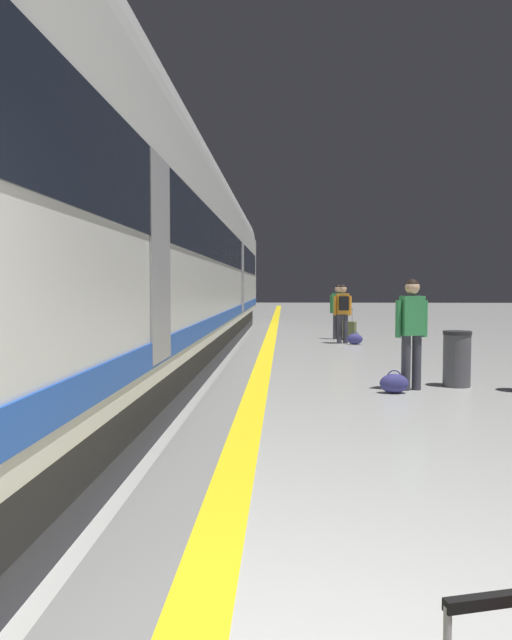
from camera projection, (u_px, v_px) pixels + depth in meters
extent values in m
cube|color=yellow|center=(261.00, 373.00, 11.53)|extent=(0.36, 80.00, 0.01)
cube|color=slate|center=(240.00, 373.00, 11.55)|extent=(0.75, 80.00, 0.01)
cube|color=#38383D|center=(134.00, 359.00, 10.92)|extent=(2.67, 30.47, 0.70)
cube|color=silver|center=(133.00, 257.00, 10.82)|extent=(2.90, 31.73, 2.90)
cylinder|color=silver|center=(132.00, 177.00, 10.74)|extent=(2.84, 31.10, 2.84)
cube|color=black|center=(133.00, 237.00, 10.80)|extent=(2.93, 29.83, 0.80)
cube|color=#1E4CB2|center=(134.00, 322.00, 10.88)|extent=(2.94, 31.10, 0.24)
cone|color=silver|center=(226.00, 281.00, 27.96)|extent=(2.75, 2.60, 2.75)
cube|color=gray|center=(161.00, 260.00, 6.02)|extent=(0.02, 0.90, 2.00)
cube|color=gray|center=(243.00, 277.00, 17.89)|extent=(0.02, 0.90, 2.00)
cube|color=black|center=(498.00, 600.00, 1.16)|extent=(0.22, 0.08, 0.02)
cylinder|color=#383842|center=(406.00, 363.00, 9.64)|extent=(0.14, 0.14, 0.87)
cylinder|color=#383842|center=(417.00, 363.00, 9.68)|extent=(0.14, 0.14, 0.87)
cube|color=#338C4C|center=(412.00, 316.00, 9.62)|extent=(0.40, 0.30, 0.62)
cylinder|color=#338C4C|center=(398.00, 319.00, 9.58)|extent=(0.09, 0.09, 0.58)
cylinder|color=#338C4C|center=(425.00, 319.00, 9.69)|extent=(0.09, 0.09, 0.58)
sphere|color=tan|center=(412.00, 287.00, 9.60)|extent=(0.23, 0.23, 0.23)
sphere|color=black|center=(412.00, 286.00, 9.59)|extent=(0.21, 0.21, 0.21)
ellipsoid|color=navy|center=(394.00, 383.00, 9.39)|extent=(0.44, 0.26, 0.30)
torus|color=navy|center=(394.00, 377.00, 9.38)|extent=(0.22, 0.02, 0.22)
cylinder|color=#383842|center=(339.00, 329.00, 17.55)|extent=(0.14, 0.14, 0.84)
cylinder|color=#383842|center=(346.00, 329.00, 17.56)|extent=(0.14, 0.14, 0.84)
cube|color=orange|center=(343.00, 304.00, 17.52)|extent=(0.36, 0.24, 0.60)
cylinder|color=orange|center=(335.00, 306.00, 17.51)|extent=(0.09, 0.09, 0.56)
cylinder|color=orange|center=(350.00, 306.00, 17.55)|extent=(0.09, 0.09, 0.56)
sphere|color=tan|center=(343.00, 289.00, 17.49)|extent=(0.22, 0.22, 0.22)
sphere|color=black|center=(343.00, 288.00, 17.49)|extent=(0.20, 0.20, 0.20)
cube|color=black|center=(344.00, 303.00, 17.37)|extent=(0.28, 0.17, 0.40)
ellipsoid|color=navy|center=(355.00, 339.00, 17.26)|extent=(0.44, 0.26, 0.30)
torus|color=navy|center=(355.00, 336.00, 17.26)|extent=(0.22, 0.02, 0.22)
cylinder|color=#383842|center=(335.00, 326.00, 18.96)|extent=(0.14, 0.14, 0.84)
cylinder|color=#383842|center=(341.00, 326.00, 18.89)|extent=(0.14, 0.14, 0.84)
cube|color=#338C4C|center=(338.00, 303.00, 18.89)|extent=(0.39, 0.31, 0.60)
cylinder|color=#338C4C|center=(331.00, 304.00, 18.99)|extent=(0.09, 0.09, 0.56)
cylinder|color=#338C4C|center=(345.00, 304.00, 18.81)|extent=(0.09, 0.09, 0.56)
sphere|color=tan|center=(338.00, 289.00, 18.86)|extent=(0.22, 0.22, 0.22)
sphere|color=black|center=(338.00, 288.00, 18.86)|extent=(0.20, 0.20, 0.20)
cube|color=#596038|center=(349.00, 330.00, 18.64)|extent=(0.44, 0.36, 0.51)
cube|color=#596038|center=(351.00, 332.00, 18.75)|extent=(0.29, 0.15, 0.28)
cylinder|color=black|center=(344.00, 339.00, 18.66)|extent=(0.04, 0.06, 0.06)
cylinder|color=black|center=(353.00, 339.00, 18.53)|extent=(0.04, 0.06, 0.06)
cylinder|color=gray|center=(346.00, 315.00, 18.61)|extent=(0.02, 0.02, 0.38)
cylinder|color=gray|center=(352.00, 315.00, 18.52)|extent=(0.02, 0.02, 0.38)
cube|color=black|center=(349.00, 309.00, 18.55)|extent=(0.21, 0.11, 0.02)
cylinder|color=#4C4C51|center=(457.00, 361.00, 10.01)|extent=(0.44, 0.44, 0.85)
cylinder|color=#262628|center=(457.00, 333.00, 9.98)|extent=(0.46, 0.46, 0.06)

